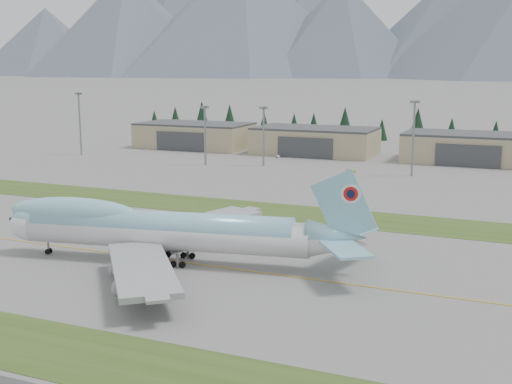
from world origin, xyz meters
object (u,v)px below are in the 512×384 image
at_px(hangar_right, 471,148).
at_px(service_vehicle_b, 351,172).
at_px(boeing_747_freighter, 161,229).
at_px(hangar_left, 195,135).
at_px(hangar_center, 315,141).
at_px(service_vehicle_a, 278,158).

height_order(hangar_right, service_vehicle_b, hangar_right).
relative_size(boeing_747_freighter, hangar_right, 1.45).
distance_m(hangar_left, hangar_center, 55.00).
bearing_deg(hangar_right, service_vehicle_b, -132.39).
xyz_separation_m(boeing_747_freighter, hangar_right, (41.12, 150.86, -0.62)).
relative_size(hangar_center, service_vehicle_b, 14.30).
bearing_deg(hangar_left, service_vehicle_a, -19.46).
relative_size(boeing_747_freighter, hangar_left, 1.45).
distance_m(service_vehicle_a, service_vehicle_b, 41.53).
bearing_deg(service_vehicle_b, service_vehicle_a, 58.43).
distance_m(hangar_center, service_vehicle_a, 19.54).
bearing_deg(hangar_right, hangar_center, 180.00).
height_order(service_vehicle_a, service_vehicle_b, service_vehicle_a).
xyz_separation_m(hangar_right, service_vehicle_a, (-70.00, -15.90, -5.39)).
height_order(hangar_right, service_vehicle_a, hangar_right).
height_order(boeing_747_freighter, hangar_right, boeing_747_freighter).
bearing_deg(hangar_left, hangar_right, 0.00).
distance_m(boeing_747_freighter, service_vehicle_b, 112.59).
distance_m(hangar_left, service_vehicle_b, 88.79).
xyz_separation_m(hangar_left, hangar_center, (55.00, 0.00, 0.00)).
relative_size(hangar_left, service_vehicle_b, 14.30).
bearing_deg(service_vehicle_a, service_vehicle_b, -37.86).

